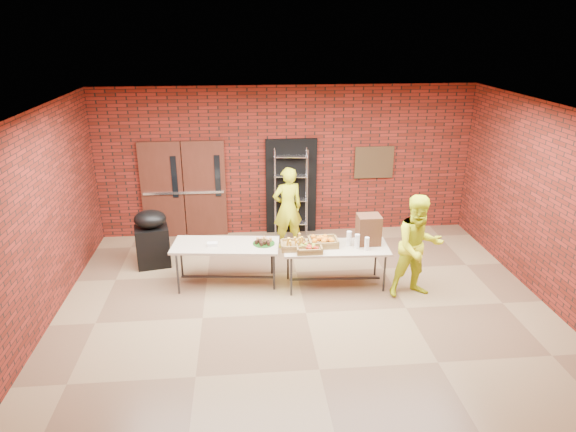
# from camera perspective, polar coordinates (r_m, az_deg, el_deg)

# --- Properties ---
(room) EXTENTS (8.08, 7.08, 3.28)m
(room) POSITION_cam_1_polar(r_m,az_deg,el_deg) (7.70, 2.16, -0.50)
(room) COLOR brown
(room) RESTS_ON ground
(double_doors) EXTENTS (1.78, 0.12, 2.10)m
(double_doors) POSITION_cam_1_polar(r_m,az_deg,el_deg) (11.14, -11.48, 2.89)
(double_doors) COLOR #491F15
(double_doors) RESTS_ON room
(dark_doorway) EXTENTS (1.10, 0.06, 2.10)m
(dark_doorway) POSITION_cam_1_polar(r_m,az_deg,el_deg) (11.14, 0.36, 3.30)
(dark_doorway) COLOR black
(dark_doorway) RESTS_ON room
(bronze_plaque) EXTENTS (0.85, 0.04, 0.70)m
(bronze_plaque) POSITION_cam_1_polar(r_m,az_deg,el_deg) (11.31, 9.53, 5.91)
(bronze_plaque) COLOR #3C2A18
(bronze_plaque) RESTS_ON room
(wire_rack) EXTENTS (0.73, 0.32, 1.92)m
(wire_rack) POSITION_cam_1_polar(r_m,az_deg,el_deg) (11.03, 0.32, 2.63)
(wire_rack) COLOR silver
(wire_rack) RESTS_ON room
(table_left) EXTENTS (1.92, 0.97, 0.76)m
(table_left) POSITION_cam_1_polar(r_m,az_deg,el_deg) (9.05, -6.93, -3.51)
(table_left) COLOR tan
(table_left) RESTS_ON room
(table_right) EXTENTS (1.85, 0.84, 0.75)m
(table_right) POSITION_cam_1_polar(r_m,az_deg,el_deg) (8.97, 5.32, -3.77)
(table_right) COLOR tan
(table_right) RESTS_ON room
(basket_bananas) EXTENTS (0.46, 0.36, 0.14)m
(basket_bananas) POSITION_cam_1_polar(r_m,az_deg,el_deg) (8.81, 0.71, -3.24)
(basket_bananas) COLOR olive
(basket_bananas) RESTS_ON table_right
(basket_oranges) EXTENTS (0.50, 0.39, 0.16)m
(basket_oranges) POSITION_cam_1_polar(r_m,az_deg,el_deg) (8.95, 3.92, -2.85)
(basket_oranges) COLOR olive
(basket_oranges) RESTS_ON table_right
(basket_apples) EXTENTS (0.43, 0.34, 0.13)m
(basket_apples) POSITION_cam_1_polar(r_m,az_deg,el_deg) (8.70, 2.36, -3.62)
(basket_apples) COLOR olive
(basket_apples) RESTS_ON table_right
(muffin_tray) EXTENTS (0.39, 0.39, 0.10)m
(muffin_tray) POSITION_cam_1_polar(r_m,az_deg,el_deg) (8.97, -2.71, -2.84)
(muffin_tray) COLOR #194E14
(muffin_tray) RESTS_ON table_left
(napkin_box) EXTENTS (0.18, 0.12, 0.06)m
(napkin_box) POSITION_cam_1_polar(r_m,az_deg,el_deg) (8.98, -8.40, -3.13)
(napkin_box) COLOR white
(napkin_box) RESTS_ON table_left
(coffee_dispenser) EXTENTS (0.40, 0.35, 0.52)m
(coffee_dispenser) POSITION_cam_1_polar(r_m,az_deg,el_deg) (9.05, 8.93, -1.48)
(coffee_dispenser) COLOR #4E2E1B
(coffee_dispenser) RESTS_ON table_right
(cup_stack_front) EXTENTS (0.09, 0.09, 0.26)m
(cup_stack_front) POSITION_cam_1_polar(r_m,az_deg,el_deg) (8.87, 7.69, -2.81)
(cup_stack_front) COLOR white
(cup_stack_front) RESTS_ON table_right
(cup_stack_mid) EXTENTS (0.08, 0.08, 0.23)m
(cup_stack_mid) POSITION_cam_1_polar(r_m,az_deg,el_deg) (8.83, 8.75, -3.07)
(cup_stack_mid) COLOR white
(cup_stack_mid) RESTS_ON table_right
(cup_stack_back) EXTENTS (0.09, 0.09, 0.26)m
(cup_stack_back) POSITION_cam_1_polar(r_m,az_deg,el_deg) (8.96, 6.79, -2.49)
(cup_stack_back) COLOR white
(cup_stack_back) RESTS_ON table_right
(covered_grill) EXTENTS (0.70, 0.62, 1.11)m
(covered_grill) POSITION_cam_1_polar(r_m,az_deg,el_deg) (10.06, -14.88, -2.39)
(covered_grill) COLOR black
(covered_grill) RESTS_ON room
(volunteer_woman) EXTENTS (0.71, 0.56, 1.71)m
(volunteer_woman) POSITION_cam_1_polar(r_m,az_deg,el_deg) (10.42, -0.05, 0.91)
(volunteer_woman) COLOR #E2F21A
(volunteer_woman) RESTS_ON room
(volunteer_man) EXTENTS (0.94, 0.78, 1.79)m
(volunteer_man) POSITION_cam_1_polar(r_m,az_deg,el_deg) (8.81, 14.26, -3.32)
(volunteer_man) COLOR #E2F21A
(volunteer_man) RESTS_ON room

